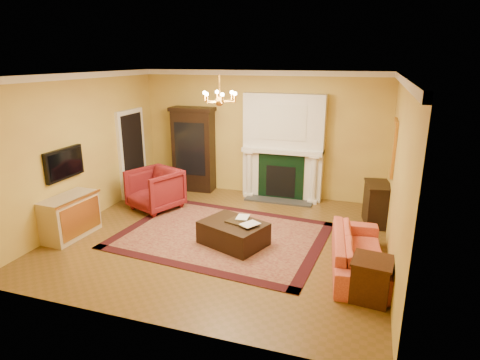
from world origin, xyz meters
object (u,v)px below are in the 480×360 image
at_px(commode, 70,216).
at_px(end_table, 371,280).
at_px(china_cabinet, 194,151).
at_px(pedestal_table, 135,184).
at_px(console_table, 376,205).
at_px(coral_sofa, 359,247).
at_px(leather_ottoman, 233,233).
at_px(wingback_armchair, 155,188).

bearing_deg(commode, end_table, -1.14).
relative_size(china_cabinet, pedestal_table, 2.94).
relative_size(pedestal_table, console_table, 0.83).
distance_m(pedestal_table, commode, 2.20).
relative_size(coral_sofa, end_table, 3.48).
relative_size(end_table, leather_ottoman, 0.52).
relative_size(commode, coral_sofa, 0.53).
height_order(wingback_armchair, end_table, wingback_armchair).
height_order(coral_sofa, end_table, coral_sofa).
bearing_deg(end_table, coral_sofa, 103.81).
relative_size(commode, console_table, 1.30).
xyz_separation_m(commode, leather_ottoman, (3.05, 0.62, -0.18)).
bearing_deg(china_cabinet, commode, -110.06).
distance_m(china_cabinet, console_table, 4.59).
bearing_deg(end_table, china_cabinet, 139.33).
bearing_deg(console_table, leather_ottoman, -152.82).
distance_m(commode, coral_sofa, 5.27).
xyz_separation_m(end_table, leather_ottoman, (-2.40, 1.04, -0.07)).
xyz_separation_m(coral_sofa, console_table, (0.26, 2.03, 0.02)).
height_order(commode, coral_sofa, commode).
bearing_deg(china_cabinet, pedestal_table, -134.18).
xyz_separation_m(china_cabinet, coral_sofa, (4.20, -2.97, -0.61)).
bearing_deg(console_table, coral_sofa, -106.35).
bearing_deg(wingback_armchair, pedestal_table, 174.94).
height_order(china_cabinet, coral_sofa, china_cabinet).
bearing_deg(end_table, console_table, 88.79).
height_order(wingback_armchair, coral_sofa, wingback_armchair).
distance_m(pedestal_table, coral_sofa, 5.53).
xyz_separation_m(coral_sofa, leather_ottoman, (-2.20, 0.23, -0.17)).
bearing_deg(pedestal_table, wingback_armchair, -28.11).
distance_m(china_cabinet, coral_sofa, 5.18).
relative_size(china_cabinet, end_table, 3.47).
xyz_separation_m(wingback_armchair, leather_ottoman, (2.25, -1.17, -0.28)).
height_order(wingback_armchair, pedestal_table, wingback_armchair).
xyz_separation_m(wingback_armchair, coral_sofa, (4.45, -1.40, -0.11)).
distance_m(commode, leather_ottoman, 3.12).
relative_size(pedestal_table, coral_sofa, 0.34).
xyz_separation_m(coral_sofa, end_table, (0.20, -0.81, -0.10)).
xyz_separation_m(wingback_armchair, end_table, (4.65, -2.21, -0.21)).
relative_size(china_cabinet, commode, 1.88).
bearing_deg(china_cabinet, console_table, -14.49).
xyz_separation_m(commode, end_table, (5.45, -0.42, -0.11)).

